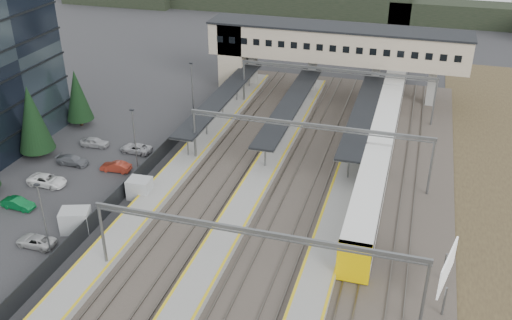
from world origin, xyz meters
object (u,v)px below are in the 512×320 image
(train, at_px, (385,125))
(footbridge, at_px, (318,46))
(relay_cabin_near, at_px, (76,220))
(relay_cabin_far, at_px, (140,188))
(billboard, at_px, (447,269))

(train, bearing_deg, footbridge, 130.04)
(relay_cabin_near, bearing_deg, relay_cabin_far, 67.04)
(relay_cabin_far, distance_m, billboard, 33.62)
(train, relative_size, billboard, 11.35)
(relay_cabin_far, height_order, billboard, billboard)
(relay_cabin_far, bearing_deg, billboard, -13.42)
(relay_cabin_far, xyz_separation_m, billboard, (32.64, -7.79, 2.02))
(relay_cabin_near, xyz_separation_m, footbridge, (15.85, 45.32, 6.73))
(footbridge, bearing_deg, billboard, -66.13)
(train, bearing_deg, billboard, -75.80)
(relay_cabin_near, distance_m, billboard, 35.97)
(relay_cabin_far, xyz_separation_m, train, (24.86, 22.94, 1.00))
(footbridge, height_order, train, footbridge)
(train, distance_m, billboard, 31.71)
(train, height_order, billboard, billboard)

